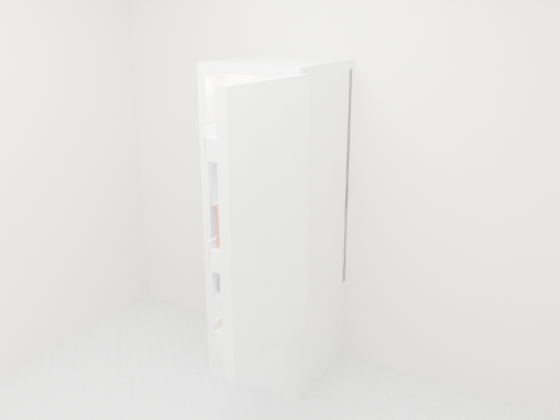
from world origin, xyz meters
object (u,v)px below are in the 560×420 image
Objects in this scene: refrigerator at (281,259)px; red_cabbage at (281,238)px; mushroom_bowl at (263,232)px; fridge_door at (263,230)px.

refrigerator reaches higher than red_cabbage.
mushroom_bowl is at bearing 158.99° from refrigerator.
fridge_door is (0.44, -0.70, 0.31)m from mushroom_bowl.
fridge_door is at bearing -57.89° from mushroom_bowl.
refrigerator is at bearing -21.01° from mushroom_bowl.
fridge_door reaches higher than mushroom_bowl.
red_cabbage is at bearing -58.84° from refrigerator.
refrigerator is 0.20m from red_cabbage.
fridge_door is at bearing -66.54° from refrigerator.
fridge_door is at bearing -67.97° from red_cabbage.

